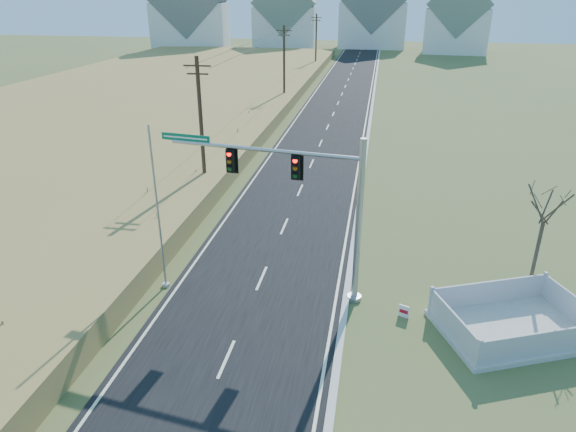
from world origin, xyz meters
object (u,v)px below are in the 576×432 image
Objects in this scene: flagpole at (160,227)px; bare_tree at (547,204)px; traffic_signal_mast at (316,201)px; fence_enclosure at (512,326)px; open_sign at (404,311)px.

flagpole is 1.42× the size of bare_tree.
traffic_signal_mast is at bearing -169.20° from bare_tree.
fence_enclosure is at bearing -113.22° from bare_tree.
flagpole reaches higher than traffic_signal_mast.
bare_tree is at bearing 8.63° from flagpole.
fence_enclosure is 4.32m from open_sign.
open_sign is at bearing -3.09° from flagpole.
flagpole is at bearing 153.91° from fence_enclosure.
traffic_signal_mast is 5.99m from open_sign.
traffic_signal_mast is 16.38× the size of open_sign.
traffic_signal_mast reaches higher than open_sign.
flagpole is (-10.96, 0.59, 2.78)m from open_sign.
traffic_signal_mast is at bearing 146.82° from fence_enclosure.
traffic_signal_mast reaches higher than fence_enclosure.
traffic_signal_mast is at bearing 5.52° from flagpole.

